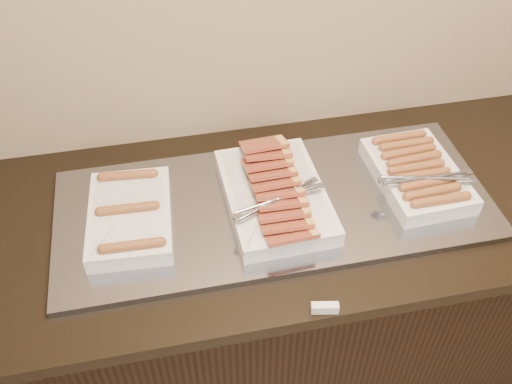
% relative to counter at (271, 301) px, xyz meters
% --- Properties ---
extents(counter, '(2.06, 0.76, 0.90)m').
position_rel_counter_xyz_m(counter, '(0.00, 0.00, 0.00)').
color(counter, black).
rests_on(counter, ground).
extents(warming_tray, '(1.20, 0.50, 0.02)m').
position_rel_counter_xyz_m(warming_tray, '(-0.00, 0.00, 0.46)').
color(warming_tray, gray).
rests_on(warming_tray, counter).
extents(dish_left, '(0.23, 0.33, 0.07)m').
position_rel_counter_xyz_m(dish_left, '(-0.39, 0.00, 0.50)').
color(dish_left, silver).
rests_on(dish_left, warming_tray).
extents(dish_center, '(0.28, 0.42, 0.10)m').
position_rel_counter_xyz_m(dish_center, '(-0.00, -0.00, 0.50)').
color(dish_center, silver).
rests_on(dish_center, warming_tray).
extents(dish_right, '(0.27, 0.34, 0.08)m').
position_rel_counter_xyz_m(dish_right, '(0.42, -0.00, 0.50)').
color(dish_right, silver).
rests_on(dish_right, warming_tray).
extents(label_holder, '(0.07, 0.03, 0.03)m').
position_rel_counter_xyz_m(label_holder, '(0.04, -0.36, 0.46)').
color(label_holder, silver).
rests_on(label_holder, counter).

